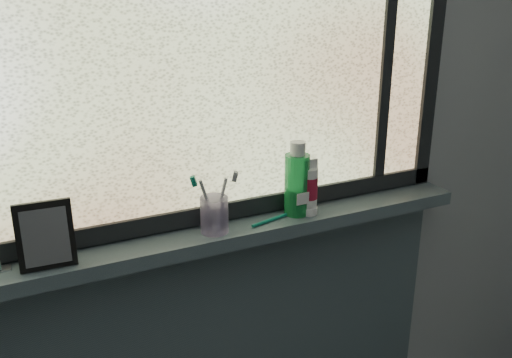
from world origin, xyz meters
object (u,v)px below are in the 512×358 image
object	(u,v)px
cream_tube	(309,185)
mouthwash_bottle	(297,179)
vanity_mirror	(45,235)
toothbrush_cup	(214,215)

from	to	relation	value
cream_tube	mouthwash_bottle	bearing A→B (deg)	155.42
vanity_mirror	mouthwash_bottle	world-z (taller)	mouthwash_bottle
toothbrush_cup	cream_tube	distance (m)	0.29
toothbrush_cup	cream_tube	xyz separation A→B (m)	(0.29, -0.00, 0.04)
vanity_mirror	cream_tube	world-z (taller)	vanity_mirror
toothbrush_cup	mouthwash_bottle	size ratio (longest dim) A/B	0.56
toothbrush_cup	cream_tube	bearing A→B (deg)	-0.74
toothbrush_cup	vanity_mirror	bearing A→B (deg)	-178.88
toothbrush_cup	mouthwash_bottle	world-z (taller)	mouthwash_bottle
vanity_mirror	toothbrush_cup	world-z (taller)	vanity_mirror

